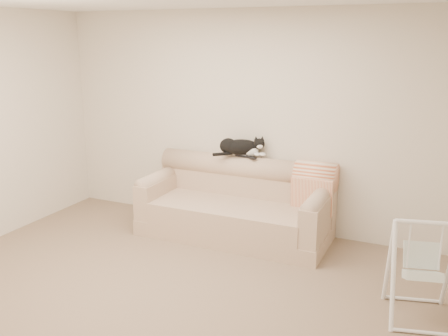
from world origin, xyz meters
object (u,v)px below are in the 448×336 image
Objects in this scene: remote_a at (243,156)px; baby_swing at (422,270)px; sofa at (236,206)px; tuxedo_cat at (241,147)px; remote_b at (251,157)px.

baby_swing is at bearing -30.83° from remote_a.
tuxedo_cat is (-0.05, 0.23, 0.66)m from sofa.
tuxedo_cat is 0.68× the size of baby_swing.
tuxedo_cat is at bearing 173.89° from remote_a.
remote_a is 0.12m from remote_b.
remote_a is 2.51m from baby_swing.
remote_b is 0.28× the size of tuxedo_cat.
remote_a is 0.21× the size of baby_swing.
tuxedo_cat reaches higher than baby_swing.
remote_b is at bearing 64.01° from sofa.
remote_a is at bearing 149.17° from baby_swing.
remote_a is at bearing -6.11° from tuxedo_cat.
baby_swing is (2.12, -1.26, -0.48)m from remote_a.
tuxedo_cat is at bearing 101.60° from sofa.
remote_b is (0.10, 0.20, 0.56)m from sofa.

